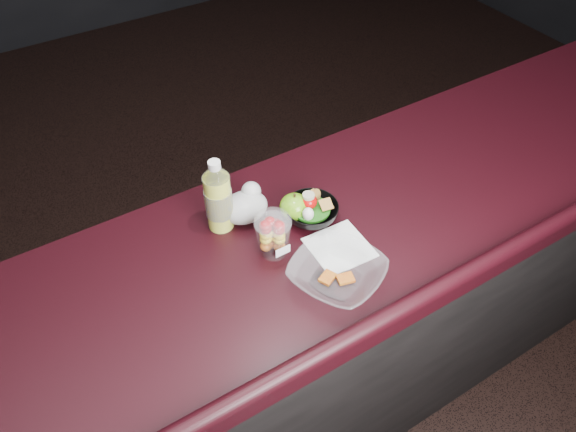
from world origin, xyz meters
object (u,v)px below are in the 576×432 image
at_px(fruit_cup, 273,233).
at_px(green_apple, 294,207).
at_px(takeout_bowl, 337,273).
at_px(snack_bowl, 311,211).
at_px(lemonade_bottle, 218,200).

relative_size(fruit_cup, green_apple, 1.60).
xyz_separation_m(fruit_cup, takeout_bowl, (0.09, -0.17, -0.05)).
xyz_separation_m(fruit_cup, snack_bowl, (0.16, 0.06, -0.05)).
bearing_deg(lemonade_bottle, green_apple, -22.76).
distance_m(lemonade_bottle, takeout_bowl, 0.39).
bearing_deg(fruit_cup, lemonade_bottle, 114.37).
distance_m(snack_bowl, takeout_bowl, 0.24).
xyz_separation_m(lemonade_bottle, green_apple, (0.20, -0.08, -0.06)).
bearing_deg(green_apple, snack_bowl, -37.38).
relative_size(fruit_cup, takeout_bowl, 0.47).
bearing_deg(lemonade_bottle, snack_bowl, -25.44).
bearing_deg(snack_bowl, lemonade_bottle, 154.56).
distance_m(fruit_cup, takeout_bowl, 0.20).
relative_size(lemonade_bottle, takeout_bowl, 0.76).
xyz_separation_m(lemonade_bottle, takeout_bowl, (0.17, -0.34, -0.07)).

